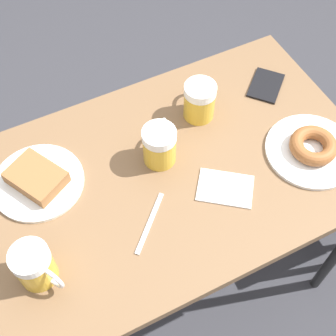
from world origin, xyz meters
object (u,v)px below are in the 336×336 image
at_px(beer_mug_left, 159,145).
at_px(beer_mug_center, 35,266).
at_px(fork, 150,223).
at_px(plate_with_cake, 37,180).
at_px(beer_mug_right, 199,100).
at_px(plate_with_donut, 312,148).
at_px(passport_near_edge, 266,85).
at_px(napkin_folded, 225,188).

bearing_deg(beer_mug_left, beer_mug_center, -65.86).
relative_size(beer_mug_left, fork, 0.87).
xyz_separation_m(plate_with_cake, beer_mug_right, (-0.02, 0.49, 0.04)).
bearing_deg(plate_with_cake, plate_with_donut, 71.32).
xyz_separation_m(plate_with_cake, passport_near_edge, (-0.03, 0.73, -0.01)).
distance_m(plate_with_cake, beer_mug_right, 0.49).
xyz_separation_m(beer_mug_right, napkin_folded, (0.26, -0.06, -0.06)).
height_order(beer_mug_center, napkin_folded, beer_mug_center).
xyz_separation_m(beer_mug_center, napkin_folded, (-0.01, 0.51, -0.06)).
height_order(beer_mug_right, fork, beer_mug_right).
relative_size(plate_with_donut, fork, 1.86).
distance_m(plate_with_cake, passport_near_edge, 0.73).
distance_m(beer_mug_left, beer_mug_center, 0.43).
relative_size(plate_with_donut, passport_near_edge, 1.66).
xyz_separation_m(plate_with_cake, beer_mug_left, (0.07, 0.32, 0.04)).
xyz_separation_m(napkin_folded, passport_near_edge, (-0.26, 0.30, 0.00)).
xyz_separation_m(beer_mug_left, beer_mug_right, (-0.09, 0.17, 0.00)).
bearing_deg(fork, beer_mug_center, -88.27).
bearing_deg(plate_with_cake, beer_mug_left, 77.94).
bearing_deg(beer_mug_center, fork, 91.73).
height_order(beer_mug_center, passport_near_edge, beer_mug_center).
height_order(plate_with_cake, fork, plate_with_cake).
bearing_deg(plate_with_donut, fork, -90.02).
relative_size(fork, passport_near_edge, 0.89).
height_order(beer_mug_left, napkin_folded, beer_mug_left).
height_order(plate_with_cake, plate_with_donut, same).
height_order(napkin_folded, passport_near_edge, passport_near_edge).
bearing_deg(beer_mug_center, napkin_folded, 91.31).
bearing_deg(beer_mug_left, beer_mug_right, 118.04).
bearing_deg(plate_with_cake, beer_mug_right, 92.54).
bearing_deg(passport_near_edge, beer_mug_left, -76.98).
distance_m(beer_mug_left, napkin_folded, 0.21).
bearing_deg(napkin_folded, beer_mug_left, -146.45).
xyz_separation_m(beer_mug_left, beer_mug_center, (0.18, -0.40, 0.00)).
height_order(beer_mug_left, passport_near_edge, beer_mug_left).
distance_m(beer_mug_center, beer_mug_right, 0.63).
relative_size(beer_mug_left, beer_mug_right, 0.94).
bearing_deg(fork, plate_with_donut, 89.98).
height_order(plate_with_cake, beer_mug_left, beer_mug_left).
bearing_deg(passport_near_edge, plate_with_cake, -88.02).
xyz_separation_m(plate_with_donut, passport_near_edge, (-0.26, 0.02, -0.01)).
height_order(beer_mug_center, fork, beer_mug_center).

